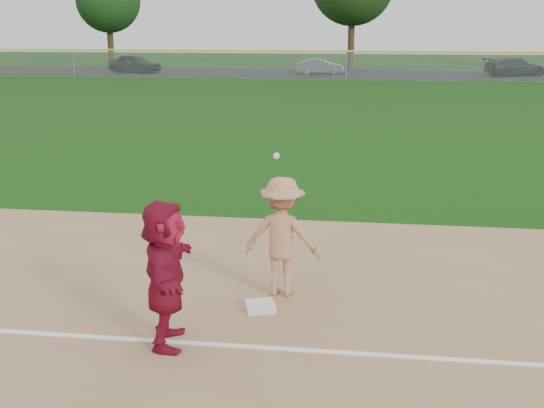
# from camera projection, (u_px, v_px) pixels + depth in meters

# --- Properties ---
(ground) EXTENTS (160.00, 160.00, 0.00)m
(ground) POSITION_uv_depth(u_px,v_px,m) (257.00, 322.00, 9.48)
(ground) COLOR #13400C
(ground) RESTS_ON ground
(foul_line) EXTENTS (60.00, 0.10, 0.01)m
(foul_line) POSITION_uv_depth(u_px,v_px,m) (248.00, 347.00, 8.70)
(foul_line) COLOR white
(foul_line) RESTS_ON infield_dirt
(parking_asphalt) EXTENTS (120.00, 10.00, 0.01)m
(parking_asphalt) POSITION_uv_depth(u_px,v_px,m) (348.00, 74.00, 53.48)
(parking_asphalt) COLOR black
(parking_asphalt) RESTS_ON ground
(first_base) EXTENTS (0.51, 0.51, 0.09)m
(first_base) POSITION_uv_depth(u_px,v_px,m) (260.00, 306.00, 9.83)
(first_base) COLOR white
(first_base) RESTS_ON infield_dirt
(base_runner) EXTENTS (0.89, 1.85, 1.92)m
(base_runner) POSITION_uv_depth(u_px,v_px,m) (165.00, 274.00, 8.56)
(base_runner) COLOR maroon
(base_runner) RESTS_ON infield_dirt
(car_left) EXTENTS (4.56, 2.77, 1.45)m
(car_left) POSITION_uv_depth(u_px,v_px,m) (135.00, 63.00, 54.48)
(car_left) COLOR black
(car_left) RESTS_ON parking_asphalt
(car_mid) EXTENTS (3.83, 1.97, 1.20)m
(car_mid) POSITION_uv_depth(u_px,v_px,m) (320.00, 66.00, 52.94)
(car_mid) COLOR #53555A
(car_mid) RESTS_ON parking_asphalt
(car_right) EXTENTS (5.02, 3.52, 1.35)m
(car_right) POSITION_uv_depth(u_px,v_px,m) (515.00, 67.00, 51.42)
(car_right) COLOR black
(car_right) RESTS_ON parking_asphalt
(first_base_play) EXTENTS (1.25, 0.98, 2.29)m
(first_base_play) POSITION_uv_depth(u_px,v_px,m) (282.00, 237.00, 10.18)
(first_base_play) COLOR #A3A3A6
(first_base_play) RESTS_ON infield_dirt
(outfield_fence) EXTENTS (110.00, 0.12, 110.00)m
(outfield_fence) POSITION_uv_depth(u_px,v_px,m) (347.00, 52.00, 47.23)
(outfield_fence) COLOR #999EA0
(outfield_fence) RESTS_ON ground
(tree_1) EXTENTS (5.80, 5.80, 8.75)m
(tree_1) POSITION_uv_depth(u_px,v_px,m) (108.00, 0.00, 61.53)
(tree_1) COLOR #382414
(tree_1) RESTS_ON ground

